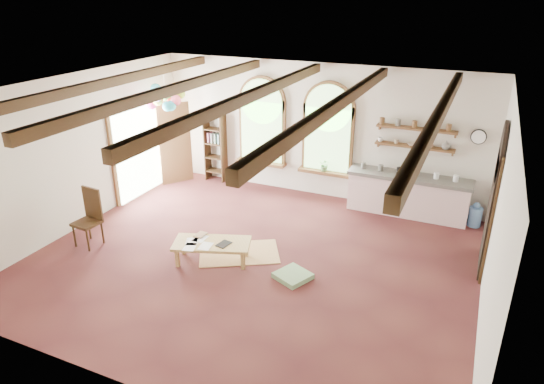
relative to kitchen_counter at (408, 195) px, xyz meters
The scene contains 27 objects.
floor 3.97m from the kitchen_counter, 125.71° to the right, with size 8.00×8.00×0.00m, color #5C2926.
ceiling_beams 4.73m from the kitchen_counter, 125.71° to the right, with size 6.20×6.80×0.18m, color #3A2812, non-canonical shape.
window_left 3.88m from the kitchen_counter, behind, with size 1.30×0.28×2.20m.
window_right 2.32m from the kitchen_counter, behind, with size 1.30×0.28×2.20m.
left_doorway 6.44m from the kitchen_counter, 167.37° to the right, with size 0.10×1.90×2.50m, color brown.
right_doorway 2.45m from the kitchen_counter, 45.86° to the right, with size 0.10×1.30×2.40m, color black.
kitchen_counter is the anchor object (origin of this frame).
wall_shelf_lower 1.09m from the kitchen_counter, 90.00° to the left, with size 1.70×0.24×0.04m, color brown.
wall_shelf_upper 1.49m from the kitchen_counter, 90.00° to the left, with size 1.70×0.24×0.04m, color brown.
wall_clock 1.91m from the kitchen_counter, 11.31° to the left, with size 0.32×0.32×0.04m, color black.
bookshelf 5.02m from the kitchen_counter, behind, with size 0.53×0.32×1.80m.
coffee_table 4.64m from the kitchen_counter, 129.58° to the right, with size 1.55×1.09×0.40m.
side_chair 6.82m from the kitchen_counter, 144.08° to the right, with size 0.50×0.50×1.16m.
floor_mat 4.11m from the kitchen_counter, 130.20° to the right, with size 1.51×0.93×0.02m, color tan.
floor_cushion 3.78m from the kitchen_counter, 111.28° to the right, with size 0.54×0.54×0.09m, color #789E6D.
water_jug_a 1.47m from the kitchen_counter, ahead, with size 0.28×0.28×0.55m.
water_jug_b 1.03m from the kitchen_counter, ahead, with size 0.29×0.29×0.55m.
balloon_cluster 6.07m from the kitchen_counter, behind, with size 0.83×0.87×1.15m.
table_book 4.81m from the kitchen_counter, 134.65° to the right, with size 0.18×0.26×0.02m, color olive.
tablet 4.47m from the kitchen_counter, 127.38° to the right, with size 0.19×0.28×0.01m, color black.
potted_plant_left 3.72m from the kitchen_counter, behind, with size 0.27×0.23×0.30m, color #598C4C.
potted_plant_right 2.04m from the kitchen_counter, behind, with size 0.27×0.23×0.30m, color #598C4C.
shelf_cup_a 1.38m from the kitchen_counter, 166.50° to the left, with size 0.12×0.10×0.10m, color white.
shelf_cup_b 1.22m from the kitchen_counter, 155.77° to the left, with size 0.10×0.10×0.09m, color beige.
shelf_bowl_a 1.14m from the kitchen_counter, 105.52° to the left, with size 0.22×0.22×0.05m, color beige.
shelf_bowl_b 1.18m from the kitchen_counter, 30.96° to the left, with size 0.20×0.20×0.06m, color #8C664C.
shelf_vase 1.37m from the kitchen_counter, 15.48° to the left, with size 0.18×0.18×0.19m, color slate.
Camera 1 is at (3.58, -7.13, 4.77)m, focal length 32.00 mm.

